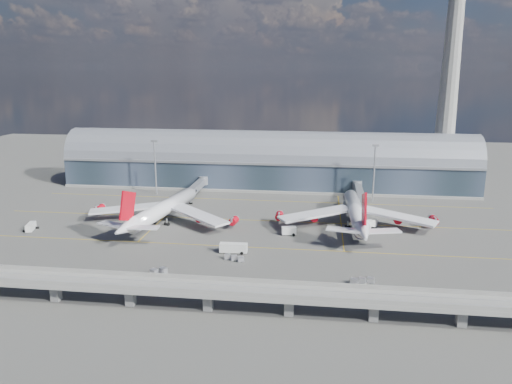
# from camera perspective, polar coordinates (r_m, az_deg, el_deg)

# --- Properties ---
(ground) EXTENTS (500.00, 500.00, 0.00)m
(ground) POSITION_cam_1_polar(r_m,az_deg,el_deg) (177.16, -1.51, -5.15)
(ground) COLOR #474744
(ground) RESTS_ON ground
(taxi_lines) EXTENTS (200.00, 80.12, 0.01)m
(taxi_lines) POSITION_cam_1_polar(r_m,az_deg,el_deg) (197.93, -0.51, -3.05)
(taxi_lines) COLOR gold
(taxi_lines) RESTS_ON ground
(terminal) EXTENTS (200.00, 30.00, 28.00)m
(terminal) POSITION_cam_1_polar(r_m,az_deg,el_deg) (249.05, 1.28, 3.22)
(terminal) COLOR #212D37
(terminal) RESTS_ON ground
(control_tower) EXTENTS (19.00, 19.00, 103.00)m
(control_tower) POSITION_cam_1_polar(r_m,az_deg,el_deg) (255.04, 21.24, 11.66)
(control_tower) COLOR gray
(control_tower) RESTS_ON ground
(guideway) EXTENTS (220.00, 8.50, 7.20)m
(guideway) POSITION_cam_1_polar(r_m,az_deg,el_deg) (125.12, -5.53, -11.09)
(guideway) COLOR gray
(guideway) RESTS_ON ground
(floodlight_mast_left) EXTENTS (3.00, 0.70, 25.70)m
(floodlight_mast_left) POSITION_cam_1_polar(r_m,az_deg,el_deg) (237.31, -11.45, 2.95)
(floodlight_mast_left) COLOR gray
(floodlight_mast_left) RESTS_ON ground
(floodlight_mast_right) EXTENTS (3.00, 0.70, 25.70)m
(floodlight_mast_right) POSITION_cam_1_polar(r_m,az_deg,el_deg) (225.88, 13.35, 2.29)
(floodlight_mast_right) COLOR gray
(floodlight_mast_right) RESTS_ON ground
(airliner_left) EXTENTS (59.97, 63.12, 19.28)m
(airliner_left) POSITION_cam_1_polar(r_m,az_deg,el_deg) (193.54, -10.77, -2.01)
(airliner_left) COLOR white
(airliner_left) RESTS_ON ground
(airliner_right) EXTENTS (60.52, 63.24, 20.08)m
(airliner_right) POSITION_cam_1_polar(r_m,az_deg,el_deg) (189.75, 11.36, -2.46)
(airliner_right) COLOR white
(airliner_right) RESTS_ON ground
(jet_bridge_left) EXTENTS (4.40, 28.00, 7.25)m
(jet_bridge_left) POSITION_cam_1_polar(r_m,az_deg,el_deg) (231.50, -6.66, 0.72)
(jet_bridge_left) COLOR gray
(jet_bridge_left) RESTS_ON ground
(jet_bridge_right) EXTENTS (4.40, 32.00, 7.25)m
(jet_bridge_right) POSITION_cam_1_polar(r_m,az_deg,el_deg) (223.44, 11.70, 0.03)
(jet_bridge_right) COLOR gray
(jet_bridge_right) RESTS_ON ground
(service_truck_0) EXTENTS (3.79, 6.90, 2.72)m
(service_truck_0) POSITION_cam_1_polar(r_m,az_deg,el_deg) (201.14, -24.34, -3.65)
(service_truck_0) COLOR silver
(service_truck_0) RESTS_ON ground
(service_truck_1) EXTENTS (5.53, 3.43, 2.98)m
(service_truck_1) POSITION_cam_1_polar(r_m,az_deg,el_deg) (179.11, 3.78, -4.45)
(service_truck_1) COLOR silver
(service_truck_1) RESTS_ON ground
(service_truck_2) EXTENTS (8.97, 2.97, 3.23)m
(service_truck_2) POSITION_cam_1_polar(r_m,az_deg,el_deg) (161.99, -2.59, -6.41)
(service_truck_2) COLOR silver
(service_truck_2) RESTS_ON ground
(service_truck_3) EXTENTS (5.88, 6.24, 3.00)m
(service_truck_3) POSITION_cam_1_polar(r_m,az_deg,el_deg) (190.75, 12.88, -3.60)
(service_truck_3) COLOR silver
(service_truck_3) RESTS_ON ground
(service_truck_4) EXTENTS (3.41, 5.43, 2.92)m
(service_truck_4) POSITION_cam_1_polar(r_m,az_deg,el_deg) (218.14, 10.37, -1.25)
(service_truck_4) COLOR silver
(service_truck_4) RESTS_ON ground
(service_truck_5) EXTENTS (5.43, 4.33, 2.49)m
(service_truck_5) POSITION_cam_1_polar(r_m,az_deg,el_deg) (226.48, -8.27, -0.65)
(service_truck_5) COLOR silver
(service_truck_5) RESTS_ON ground
(cargo_train_0) EXTENTS (5.30, 3.83, 1.74)m
(cargo_train_0) POSITION_cam_1_polar(r_m,az_deg,el_deg) (148.85, -11.07, -8.90)
(cargo_train_0) COLOR gray
(cargo_train_0) RESTS_ON ground
(cargo_train_1) EXTENTS (7.03, 3.59, 1.55)m
(cargo_train_1) POSITION_cam_1_polar(r_m,az_deg,el_deg) (156.14, -2.52, -7.55)
(cargo_train_1) COLOR gray
(cargo_train_1) RESTS_ON ground
(cargo_train_2) EXTENTS (7.12, 3.16, 1.56)m
(cargo_train_2) POSITION_cam_1_polar(r_m,az_deg,el_deg) (143.50, 12.05, -9.89)
(cargo_train_2) COLOR gray
(cargo_train_2) RESTS_ON ground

